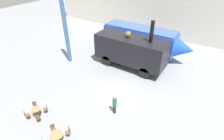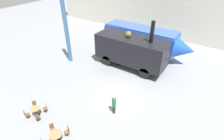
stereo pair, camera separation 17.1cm
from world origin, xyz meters
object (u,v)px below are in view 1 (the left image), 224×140
(cafe_chair_0, at_px, (69,131))
(streamlined_locomotive, at_px, (145,39))
(visitor_person, at_px, (115,104))
(steam_locomotive, at_px, (130,49))
(cafe_table_mid, at_px, (36,111))
(cafe_table_near, at_px, (57,136))

(cafe_chair_0, bearing_deg, streamlined_locomotive, -153.67)
(cafe_chair_0, bearing_deg, visitor_person, -179.03)
(cafe_chair_0, bearing_deg, steam_locomotive, -151.87)
(streamlined_locomotive, xyz_separation_m, cafe_table_mid, (-2.70, -14.06, -1.54))
(steam_locomotive, height_order, visitor_person, steam_locomotive)
(streamlined_locomotive, relative_size, cafe_chair_0, 12.57)
(cafe_chair_0, relative_size, visitor_person, 0.50)
(cafe_table_near, bearing_deg, cafe_chair_0, 66.62)
(steam_locomotive, bearing_deg, cafe_table_mid, -103.57)
(streamlined_locomotive, relative_size, cafe_table_mid, 14.26)
(streamlined_locomotive, distance_m, steam_locomotive, 3.52)
(cafe_table_near, distance_m, cafe_table_mid, 3.18)
(cafe_chair_0, bearing_deg, cafe_table_near, -0.00)
(streamlined_locomotive, bearing_deg, cafe_table_near, -88.45)
(steam_locomotive, bearing_deg, streamlined_locomotive, 87.55)
(cafe_table_mid, height_order, cafe_chair_0, cafe_chair_0)
(streamlined_locomotive, distance_m, cafe_table_mid, 14.40)
(steam_locomotive, distance_m, visitor_person, 7.41)
(visitor_person, bearing_deg, cafe_table_near, -112.58)
(streamlined_locomotive, height_order, cafe_table_near, streamlined_locomotive)
(streamlined_locomotive, distance_m, visitor_person, 10.73)
(visitor_person, bearing_deg, cafe_table_mid, -143.54)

